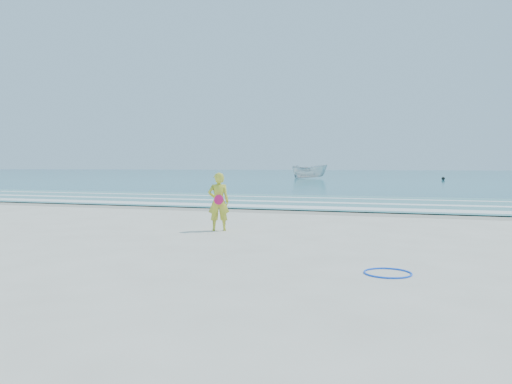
% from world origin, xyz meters
% --- Properties ---
extents(ground, '(400.00, 400.00, 0.00)m').
position_xyz_m(ground, '(0.00, 0.00, 0.00)').
color(ground, silver).
rests_on(ground, ground).
extents(wet_sand, '(400.00, 2.40, 0.00)m').
position_xyz_m(wet_sand, '(0.00, 9.00, 0.00)').
color(wet_sand, '#B2A893').
rests_on(wet_sand, ground).
extents(ocean, '(400.00, 190.00, 0.04)m').
position_xyz_m(ocean, '(0.00, 105.00, 0.02)').
color(ocean, '#19727F').
rests_on(ocean, ground).
extents(shallow, '(400.00, 10.00, 0.01)m').
position_xyz_m(shallow, '(0.00, 14.00, 0.04)').
color(shallow, '#59B7AD').
rests_on(shallow, ocean).
extents(foam_near, '(400.00, 1.40, 0.01)m').
position_xyz_m(foam_near, '(0.00, 10.30, 0.05)').
color(foam_near, white).
rests_on(foam_near, shallow).
extents(foam_mid, '(400.00, 0.90, 0.01)m').
position_xyz_m(foam_mid, '(0.00, 13.20, 0.05)').
color(foam_mid, white).
rests_on(foam_mid, shallow).
extents(foam_far, '(400.00, 0.60, 0.01)m').
position_xyz_m(foam_far, '(0.00, 16.50, 0.05)').
color(foam_far, white).
rests_on(foam_far, shallow).
extents(hoop, '(0.91, 0.91, 0.03)m').
position_xyz_m(hoop, '(4.78, -1.61, 0.01)').
color(hoop, '#0E50FF').
rests_on(hoop, ground).
extents(boat, '(5.21, 2.41, 1.95)m').
position_xyz_m(boat, '(-9.27, 57.27, 1.01)').
color(boat, silver).
rests_on(boat, ocean).
extents(buoy, '(0.42, 0.42, 0.42)m').
position_xyz_m(buoy, '(7.83, 54.36, 0.25)').
color(buoy, black).
rests_on(buoy, ocean).
extents(woman, '(0.68, 0.58, 1.59)m').
position_xyz_m(woman, '(0.03, 2.58, 0.80)').
color(woman, gold).
rests_on(woman, ground).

